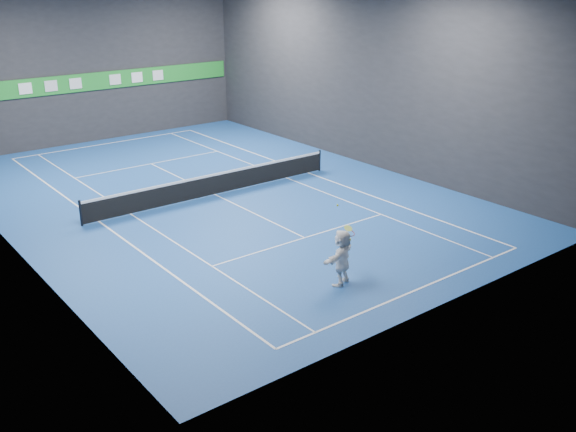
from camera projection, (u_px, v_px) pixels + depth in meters
ground at (215, 195)px, 29.03m from camera, size 26.00×26.00×0.00m
wall_back at (93, 64)px, 37.03m from camera, size 18.00×0.10×9.00m
wall_front at (456, 161)px, 17.84m from camera, size 18.00×0.10×9.00m
wall_right at (363, 76)px, 32.60m from camera, size 0.10×26.00×9.00m
baseline_near at (415, 291)px, 20.25m from camera, size 10.98×0.08×0.01m
baseline_far at (109, 143)px, 37.80m from camera, size 10.98×0.08×0.01m
sideline_doubles_left at (99, 222)px, 25.87m from camera, size 0.08×23.78×0.01m
sideline_doubles_right at (309, 173)px, 32.18m from camera, size 0.08×23.78×0.01m
sideline_singles_left at (131, 214)px, 26.67m from camera, size 0.06×23.78×0.01m
sideline_singles_right at (287, 178)px, 31.39m from camera, size 0.06×23.78×0.01m
service_line_near at (305, 238)px, 24.30m from camera, size 8.23×0.06×0.01m
service_line_far at (151, 164)px, 33.75m from camera, size 8.23×0.06×0.01m
center_service_line at (215, 195)px, 29.03m from camera, size 0.06×12.80×0.01m
player at (342, 257)px, 20.40m from camera, size 1.80×1.17×1.86m
tennis_ball at (338, 205)px, 19.88m from camera, size 0.07×0.07×0.07m
tennis_net at (215, 183)px, 28.84m from camera, size 12.50×0.10×1.07m
sponsor_banner at (95, 81)px, 37.33m from camera, size 17.64×0.11×1.00m
tennis_racket at (350, 234)px, 20.39m from camera, size 0.49×0.39×0.69m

